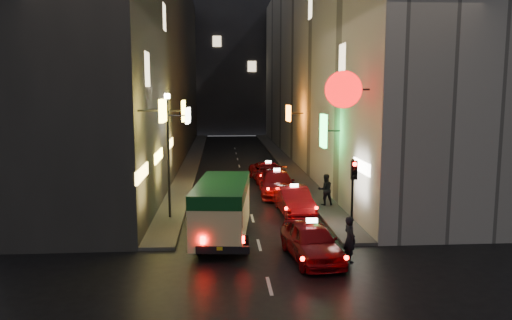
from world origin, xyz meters
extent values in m
cube|color=#32302D|center=(-8.00, 34.00, 9.00)|extent=(6.00, 52.00, 18.00)
cube|color=yellow|center=(-3.97, 9.00, 5.69)|extent=(0.18, 1.36, 0.95)
cube|color=white|center=(-3.51, 17.79, 5.06)|extent=(0.18, 2.29, 0.89)
cube|color=yellow|center=(-3.98, 20.85, 5.21)|extent=(0.18, 1.33, 1.37)
cube|color=#EDC453|center=(-4.98, 9.50, 3.00)|extent=(0.10, 3.04, 0.55)
cube|color=yellow|center=(-4.98, 15.24, 3.00)|extent=(0.10, 3.12, 0.55)
cube|color=#EDC453|center=(-4.98, 21.74, 3.00)|extent=(0.10, 2.85, 0.55)
cube|color=#FFE5B2|center=(-4.99, 12.00, 7.50)|extent=(0.06, 1.30, 1.60)
cube|color=#FFE5B2|center=(-4.99, 20.00, 11.00)|extent=(0.06, 1.30, 1.60)
cube|color=#AEA89F|center=(8.00, 34.00, 9.00)|extent=(6.00, 52.00, 18.00)
cylinder|color=#F20A0A|center=(3.83, 9.90, 6.56)|extent=(1.64, 0.18, 1.64)
cube|color=#32FF56|center=(4.07, 15.17, 4.32)|extent=(0.18, 1.15, 1.82)
cube|color=orange|center=(3.80, 27.57, 4.74)|extent=(0.18, 1.69, 1.26)
cube|color=white|center=(4.98, 10.68, 3.00)|extent=(0.10, 2.62, 0.55)
cube|color=#FFE5B2|center=(4.99, 15.00, 8.20)|extent=(0.06, 1.30, 1.60)
cube|color=#FFE5B2|center=(4.99, 25.00, 12.50)|extent=(0.06, 1.30, 1.60)
cube|color=#313136|center=(0.00, 66.00, 11.00)|extent=(30.00, 10.00, 22.00)
cube|color=#454240|center=(-4.25, 34.00, 0.07)|extent=(1.50, 52.00, 0.15)
cube|color=#454240|center=(4.25, 34.00, 0.07)|extent=(1.50, 52.00, 0.15)
cube|color=#F3E898|center=(-1.55, 9.31, 1.47)|extent=(2.69, 6.15, 2.19)
cube|color=#0E461A|center=(-1.55, 9.31, 2.32)|extent=(2.71, 6.17, 0.55)
cube|color=black|center=(-1.55, 9.61, 1.69)|extent=(2.48, 3.78, 0.50)
cube|color=black|center=(-1.55, 6.38, 0.53)|extent=(2.05, 0.39, 0.30)
cube|color=#FF0A05|center=(-2.30, 6.31, 0.92)|extent=(0.18, 0.06, 0.28)
cube|color=#FF0A05|center=(-0.81, 6.31, 0.92)|extent=(0.18, 0.06, 0.28)
cylinder|color=black|center=(-2.48, 11.22, 0.38)|extent=(0.22, 0.76, 0.76)
cylinder|color=black|center=(-0.63, 7.40, 0.38)|extent=(0.22, 0.76, 0.76)
imported|color=maroon|center=(1.89, 6.57, 0.85)|extent=(2.83, 5.58, 1.70)
cube|color=white|center=(1.89, 6.57, 1.79)|extent=(0.44, 0.23, 0.16)
sphere|color=#FF0A05|center=(1.14, 4.14, 0.88)|extent=(0.16, 0.16, 0.16)
sphere|color=#FF0A05|center=(2.64, 4.14, 0.88)|extent=(0.16, 0.16, 0.16)
imported|color=maroon|center=(2.28, 13.87, 0.84)|extent=(2.50, 5.39, 1.67)
cube|color=white|center=(2.28, 13.87, 1.76)|extent=(0.43, 0.21, 0.16)
sphere|color=#FF0A05|center=(1.54, 11.47, 0.86)|extent=(0.16, 0.16, 0.16)
sphere|color=#FF0A05|center=(3.03, 11.47, 0.86)|extent=(0.16, 0.16, 0.16)
imported|color=maroon|center=(1.89, 18.67, 0.89)|extent=(2.48, 5.67, 1.78)
cube|color=white|center=(1.89, 18.67, 1.87)|extent=(0.43, 0.19, 0.16)
sphere|color=#FF0A05|center=(1.11, 16.12, 0.92)|extent=(0.16, 0.16, 0.16)
sphere|color=#FF0A05|center=(2.68, 16.12, 0.92)|extent=(0.16, 0.16, 0.16)
imported|color=maroon|center=(1.82, 23.47, 0.79)|extent=(2.55, 5.13, 1.57)
cube|color=white|center=(1.82, 23.47, 1.66)|extent=(0.44, 0.22, 0.16)
sphere|color=#FF0A05|center=(1.12, 21.22, 0.81)|extent=(0.16, 0.16, 0.16)
sphere|color=#FF0A05|center=(2.52, 21.22, 0.81)|extent=(0.16, 0.16, 0.16)
imported|color=black|center=(3.30, 6.22, 1.00)|extent=(0.58, 0.75, 2.01)
imported|color=black|center=(4.24, 15.14, 1.14)|extent=(0.79, 0.54, 1.98)
cylinder|color=black|center=(4.00, 8.60, 1.90)|extent=(0.10, 0.10, 3.50)
cube|color=black|center=(4.00, 8.42, 3.20)|extent=(0.26, 0.18, 0.80)
sphere|color=#FF0A05|center=(4.00, 8.31, 3.47)|extent=(0.18, 0.18, 0.18)
sphere|color=black|center=(4.00, 8.31, 3.20)|extent=(0.17, 0.17, 0.17)
sphere|color=black|center=(4.00, 8.31, 2.93)|extent=(0.17, 0.17, 0.17)
cylinder|color=black|center=(-4.20, 13.00, 3.15)|extent=(0.12, 0.12, 6.00)
cylinder|color=#FFE5BF|center=(-4.20, 13.00, 6.25)|extent=(0.28, 0.28, 0.25)
camera|label=1|loc=(-1.58, -11.93, 6.50)|focal=35.00mm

